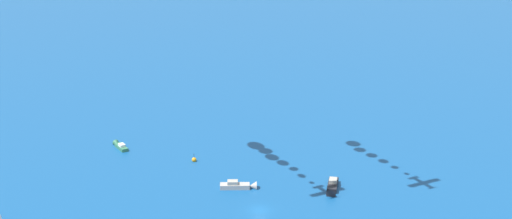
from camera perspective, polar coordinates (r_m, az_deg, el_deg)
name	(u,v)px	position (r m, az deg, el deg)	size (l,w,h in m)	color
ground_plane	(259,210)	(150.94, 0.26, -7.69)	(2000.00, 2000.00, 0.00)	navy
motorboat_far_port	(240,186)	(160.20, -1.23, -5.82)	(7.98, 2.87, 2.27)	#9E9993
motorboat_far_stbd	(120,146)	(184.81, -10.33, -2.74)	(4.00, 6.28, 1.79)	#33704C
motorboat_trailing	(332,187)	(160.37, 5.84, -5.89)	(4.39, 8.21, 2.31)	black
marker_buoy	(194,160)	(174.54, -4.74, -3.83)	(1.10, 1.10, 2.10)	orange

